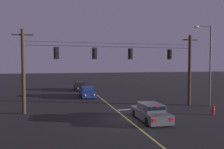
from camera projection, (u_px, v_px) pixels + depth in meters
ground_plane at (127, 119)px, 17.57m from camera, size 180.00×180.00×0.00m
lane_centre_stripe at (102, 99)px, 27.27m from camera, size 0.14×60.00×0.01m
stop_bar_paint at (135, 109)px, 21.35m from camera, size 3.40×0.36×0.01m
signal_span_assembly at (114, 69)px, 21.27m from camera, size 18.60×0.32×7.55m
traffic_light_leftmost at (56, 53)px, 19.81m from camera, size 0.48×0.41×1.22m
traffic_light_left_inner at (95, 53)px, 20.69m from camera, size 0.48×0.41×1.22m
traffic_light_centre at (131, 54)px, 21.58m from camera, size 0.48×0.41×1.22m
traffic_light_right_inner at (170, 54)px, 22.65m from camera, size 0.48×0.41×1.22m
car_waiting_near_lane at (150, 113)px, 17.00m from camera, size 1.80×4.33×1.39m
car_oncoming_lead at (87, 92)px, 29.16m from camera, size 1.80×4.42×1.39m
car_oncoming_trailing at (80, 86)px, 36.74m from camera, size 1.80×4.42×1.39m
street_lamp_corner at (208, 58)px, 22.67m from camera, size 2.11×0.30×8.51m
fire_hydrant at (213, 110)px, 18.98m from camera, size 0.44×0.22×0.84m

